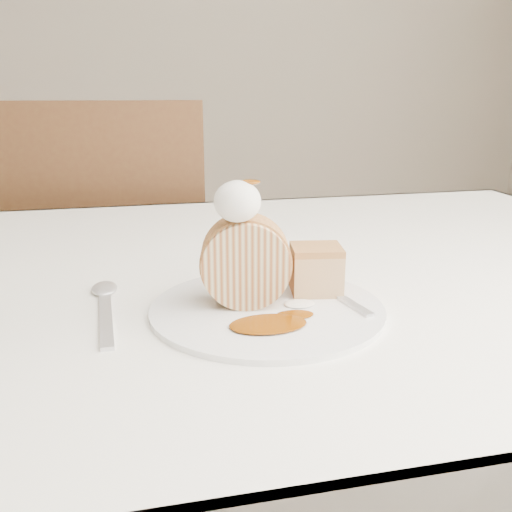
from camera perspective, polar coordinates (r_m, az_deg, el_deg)
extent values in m
cube|color=silver|center=(3.55, -11.45, 23.15)|extent=(5.00, 0.10, 2.80)
cube|color=white|center=(0.78, -1.95, -2.46)|extent=(1.40, 0.90, 0.04)
cube|color=white|center=(1.23, -5.83, -1.08)|extent=(1.40, 0.01, 0.28)
cylinder|color=brown|center=(1.47, 20.02, -9.75)|extent=(0.06, 0.06, 0.71)
cube|color=brown|center=(1.57, -13.35, -3.22)|extent=(0.50, 0.50, 0.04)
cube|color=brown|center=(1.31, -15.04, 4.38)|extent=(0.45, 0.09, 0.47)
cylinder|color=brown|center=(1.83, -6.13, -8.08)|extent=(0.04, 0.04, 0.44)
cylinder|color=brown|center=(1.87, -18.17, -8.32)|extent=(0.04, 0.04, 0.44)
cylinder|color=brown|center=(1.49, -5.89, -14.31)|extent=(0.04, 0.04, 0.44)
cylinder|color=brown|center=(1.54, -20.90, -14.35)|extent=(0.04, 0.04, 0.44)
cylinder|color=white|center=(0.62, 1.11, -5.32)|extent=(0.29, 0.29, 0.01)
cylinder|color=beige|center=(0.61, -1.03, -0.59)|extent=(0.10, 0.07, 0.09)
cube|color=tan|center=(0.66, 6.02, -1.62)|extent=(0.06, 0.06, 0.05)
ellipsoid|color=white|center=(0.58, -1.87, 5.48)|extent=(0.05, 0.05, 0.04)
ellipsoid|color=#6C3204|center=(0.59, -0.71, 7.93)|extent=(0.02, 0.02, 0.01)
cube|color=silver|center=(0.64, 8.67, -4.21)|extent=(0.05, 0.15, 0.00)
cube|color=silver|center=(0.61, -14.76, -6.20)|extent=(0.03, 0.18, 0.00)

